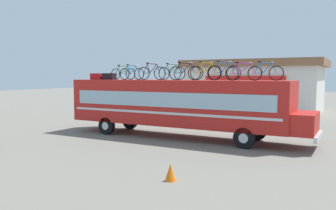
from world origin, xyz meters
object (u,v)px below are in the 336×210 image
(rooftop_bicycle_1, at_px, (123,73))
(rooftop_bicycle_7, at_px, (224,72))
(rooftop_bicycle_4, at_px, (172,73))
(rooftop_bicycle_6, at_px, (205,72))
(luggage_bag_2, at_px, (109,76))
(traffic_cone, at_px, (170,172))
(rooftop_bicycle_3, at_px, (152,73))
(rooftop_bicycle_8, at_px, (243,73))
(rooftop_bicycle_9, at_px, (265,72))
(rooftop_bicycle_2, at_px, (132,73))
(rooftop_bicycle_5, at_px, (185,72))
(bus, at_px, (179,103))
(luggage_bag_1, at_px, (98,76))

(rooftop_bicycle_1, distance_m, rooftop_bicycle_7, 6.15)
(rooftop_bicycle_1, height_order, rooftop_bicycle_4, rooftop_bicycle_4)
(rooftop_bicycle_6, bearing_deg, rooftop_bicycle_1, 178.86)
(luggage_bag_2, bearing_deg, traffic_cone, -41.07)
(rooftop_bicycle_3, distance_m, rooftop_bicycle_4, 1.09)
(luggage_bag_2, height_order, rooftop_bicycle_8, rooftop_bicycle_8)
(rooftop_bicycle_1, distance_m, rooftop_bicycle_9, 8.19)
(rooftop_bicycle_2, relative_size, rooftop_bicycle_5, 0.89)
(rooftop_bicycle_8, xyz_separation_m, rooftop_bicycle_9, (0.92, 0.46, 0.01))
(bus, xyz_separation_m, luggage_bag_1, (-5.16, -0.34, 1.39))
(rooftop_bicycle_5, xyz_separation_m, traffic_cone, (2.84, -6.79, -3.15))
(luggage_bag_2, xyz_separation_m, rooftop_bicycle_3, (2.70, 0.27, 0.21))
(rooftop_bicycle_7, bearing_deg, rooftop_bicycle_4, 177.06)
(rooftop_bicycle_6, bearing_deg, rooftop_bicycle_2, -173.56)
(luggage_bag_1, xyz_separation_m, traffic_cone, (8.41, -6.57, -2.94))
(luggage_bag_1, xyz_separation_m, luggage_bag_2, (0.82, 0.05, 0.00))
(rooftop_bicycle_7, distance_m, rooftop_bicycle_9, 2.04)
(rooftop_bicycle_3, distance_m, rooftop_bicycle_8, 5.15)
(rooftop_bicycle_3, relative_size, rooftop_bicycle_8, 0.99)
(bus, bearing_deg, luggage_bag_1, -176.19)
(rooftop_bicycle_7, height_order, rooftop_bicycle_8, rooftop_bicycle_7)
(rooftop_bicycle_1, bearing_deg, rooftop_bicycle_8, -3.64)
(rooftop_bicycle_3, relative_size, rooftop_bicycle_9, 1.03)
(rooftop_bicycle_6, relative_size, traffic_cone, 3.19)
(rooftop_bicycle_5, height_order, rooftop_bicycle_9, rooftop_bicycle_5)
(luggage_bag_2, height_order, rooftop_bicycle_4, rooftop_bicycle_4)
(rooftop_bicycle_4, bearing_deg, rooftop_bicycle_5, -26.73)
(rooftop_bicycle_7, bearing_deg, rooftop_bicycle_5, -169.36)
(rooftop_bicycle_3, bearing_deg, rooftop_bicycle_7, 3.91)
(rooftop_bicycle_5, bearing_deg, luggage_bag_2, -177.90)
(rooftop_bicycle_6, bearing_deg, rooftop_bicycle_9, 1.93)
(rooftop_bicycle_7, distance_m, rooftop_bicycle_8, 1.22)
(luggage_bag_1, bearing_deg, rooftop_bicycle_7, 4.48)
(luggage_bag_1, bearing_deg, bus, 3.81)
(luggage_bag_1, xyz_separation_m, rooftop_bicycle_7, (7.54, 0.59, 0.22))
(rooftop_bicycle_9, bearing_deg, rooftop_bicycle_4, 178.20)
(rooftop_bicycle_1, xyz_separation_m, traffic_cone, (7.02, -7.16, -3.12))
(rooftop_bicycle_8, bearing_deg, rooftop_bicycle_1, 176.36)
(traffic_cone, bearing_deg, rooftop_bicycle_4, 117.98)
(bus, relative_size, rooftop_bicycle_4, 7.93)
(bus, distance_m, rooftop_bicycle_2, 3.18)
(rooftop_bicycle_7, bearing_deg, rooftop_bicycle_3, -176.09)
(rooftop_bicycle_5, bearing_deg, rooftop_bicycle_7, 10.64)
(rooftop_bicycle_4, bearing_deg, rooftop_bicycle_1, -177.18)
(luggage_bag_2, relative_size, rooftop_bicycle_4, 0.46)
(luggage_bag_2, relative_size, rooftop_bicycle_3, 0.44)
(luggage_bag_1, bearing_deg, rooftop_bicycle_9, 3.50)
(luggage_bag_1, distance_m, rooftop_bicycle_6, 6.64)
(luggage_bag_2, distance_m, traffic_cone, 10.49)
(rooftop_bicycle_1, distance_m, traffic_cone, 10.50)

